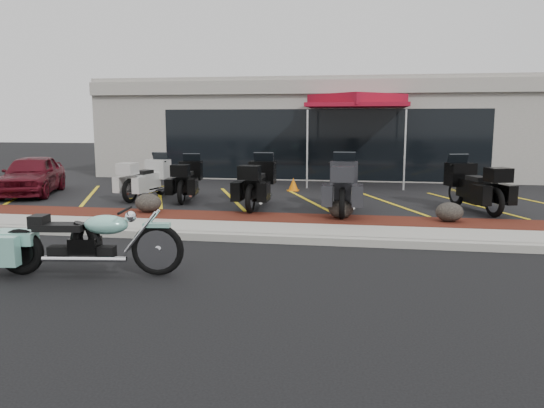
% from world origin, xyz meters
% --- Properties ---
extents(ground, '(90.00, 90.00, 0.00)m').
position_xyz_m(ground, '(0.00, 0.00, 0.00)').
color(ground, black).
rests_on(ground, ground).
extents(curb, '(24.00, 0.25, 0.15)m').
position_xyz_m(curb, '(0.00, 0.90, 0.07)').
color(curb, gray).
rests_on(curb, ground).
extents(sidewalk, '(24.00, 1.20, 0.15)m').
position_xyz_m(sidewalk, '(0.00, 1.60, 0.07)').
color(sidewalk, gray).
rests_on(sidewalk, ground).
extents(mulch_bed, '(24.00, 1.20, 0.16)m').
position_xyz_m(mulch_bed, '(0.00, 2.80, 0.08)').
color(mulch_bed, '#361B0C').
rests_on(mulch_bed, ground).
extents(upper_lot, '(26.00, 9.60, 0.15)m').
position_xyz_m(upper_lot, '(0.00, 8.20, 0.07)').
color(upper_lot, black).
rests_on(upper_lot, ground).
extents(dealership_building, '(18.00, 8.16, 4.00)m').
position_xyz_m(dealership_building, '(0.00, 14.47, 2.01)').
color(dealership_building, gray).
rests_on(dealership_building, ground).
extents(boulder_left, '(0.65, 0.54, 0.46)m').
position_xyz_m(boulder_left, '(-3.65, 2.95, 0.39)').
color(boulder_left, black).
rests_on(boulder_left, mulch_bed).
extents(boulder_mid, '(0.58, 0.48, 0.41)m').
position_xyz_m(boulder_mid, '(1.02, 2.95, 0.37)').
color(boulder_mid, black).
rests_on(boulder_mid, mulch_bed).
extents(boulder_right, '(0.60, 0.50, 0.43)m').
position_xyz_m(boulder_right, '(3.41, 2.90, 0.37)').
color(boulder_right, black).
rests_on(boulder_right, mulch_bed).
extents(hero_cruiser, '(3.11, 1.16, 1.07)m').
position_xyz_m(hero_cruiser, '(-1.60, -1.65, 0.54)').
color(hero_cruiser, '#7FC6B4').
rests_on(hero_cruiser, ground).
extents(touring_white, '(1.21, 2.35, 1.30)m').
position_xyz_m(touring_white, '(-4.48, 5.93, 0.80)').
color(touring_white, silver).
rests_on(touring_white, upper_lot).
extents(touring_black_front, '(1.13, 2.29, 1.28)m').
position_xyz_m(touring_black_front, '(-3.47, 5.83, 0.79)').
color(touring_black_front, black).
rests_on(touring_black_front, upper_lot).
extents(touring_black_mid, '(0.93, 2.39, 1.38)m').
position_xyz_m(touring_black_mid, '(-1.16, 4.98, 0.84)').
color(touring_black_mid, black).
rests_on(touring_black_mid, upper_lot).
extents(touring_grey, '(0.98, 2.49, 1.44)m').
position_xyz_m(touring_grey, '(1.03, 4.61, 0.87)').
color(touring_grey, '#28282D').
rests_on(touring_grey, upper_lot).
extents(touring_black_rear, '(1.64, 2.53, 1.38)m').
position_xyz_m(touring_black_rear, '(3.96, 5.27, 0.84)').
color(touring_black_rear, black).
rests_on(touring_black_rear, upper_lot).
extents(parked_car, '(2.49, 3.80, 1.20)m').
position_xyz_m(parked_car, '(-8.39, 5.42, 0.75)').
color(parked_car, '#4C0A14').
rests_on(parked_car, upper_lot).
extents(traffic_cone, '(0.39, 0.39, 0.41)m').
position_xyz_m(traffic_cone, '(-0.67, 7.60, 0.36)').
color(traffic_cone, '#D76907').
rests_on(traffic_cone, upper_lot).
extents(popup_canopy, '(4.40, 4.40, 3.14)m').
position_xyz_m(popup_canopy, '(1.26, 9.92, 3.00)').
color(popup_canopy, silver).
rests_on(popup_canopy, upper_lot).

